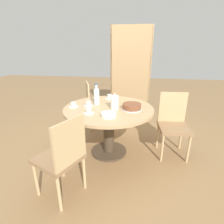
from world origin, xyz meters
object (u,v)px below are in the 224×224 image
(cake_main, at_px, (132,107))
(cup_b, at_px, (89,111))
(coffee_pot, at_px, (115,102))
(chair_c, at_px, (95,104))
(cup_c, at_px, (109,97))
(chair_a, at_px, (62,156))
(bookshelf, at_px, (130,76))
(water_bottle, at_px, (97,96))
(cup_d, at_px, (73,105))
(chair_b, at_px, (173,123))
(cup_a, at_px, (88,104))

(cake_main, relative_size, cup_b, 2.09)
(cake_main, bearing_deg, coffee_pot, -176.40)
(chair_c, height_order, cup_c, chair_c)
(chair_a, height_order, chair_c, same)
(bookshelf, xyz_separation_m, cup_b, (-0.43, -1.90, -0.18))
(chair_c, bearing_deg, coffee_pot, -172.56)
(chair_a, distance_m, cup_c, 1.39)
(cake_main, distance_m, cup_b, 0.59)
(coffee_pot, bearing_deg, water_bottle, 150.23)
(coffee_pot, bearing_deg, cup_d, -179.75)
(chair_a, height_order, cup_c, chair_a)
(chair_b, relative_size, bookshelf, 0.47)
(chair_b, bearing_deg, chair_c, 147.65)
(cup_d, bearing_deg, chair_b, 7.55)
(chair_b, bearing_deg, cake_main, -168.64)
(water_bottle, bearing_deg, chair_b, 1.04)
(coffee_pot, relative_size, cup_b, 1.66)
(water_bottle, distance_m, cup_c, 0.37)
(cup_a, bearing_deg, chair_b, 5.24)
(cup_c, xyz_separation_m, cup_d, (-0.44, -0.50, 0.00))
(cup_d, bearing_deg, coffee_pot, 0.25)
(coffee_pot, relative_size, water_bottle, 0.73)
(chair_b, xyz_separation_m, cup_b, (-1.15, -0.41, 0.27))
(bookshelf, bearing_deg, cup_b, 77.36)
(bookshelf, distance_m, water_bottle, 1.56)
(chair_b, xyz_separation_m, chair_c, (-1.35, 0.71, 0.00))
(bookshelf, distance_m, cup_c, 1.22)
(chair_a, relative_size, coffee_pot, 4.10)
(bookshelf, relative_size, cup_b, 14.42)
(bookshelf, height_order, water_bottle, bookshelf)
(coffee_pot, distance_m, cake_main, 0.24)
(chair_a, distance_m, water_bottle, 1.08)
(chair_b, height_order, coffee_pot, coffee_pot)
(cake_main, distance_m, cup_a, 0.63)
(chair_c, distance_m, cup_c, 0.60)
(chair_c, bearing_deg, cake_main, -162.04)
(chair_c, height_order, cup_a, chair_c)
(chair_c, height_order, cup_d, chair_c)
(coffee_pot, bearing_deg, cup_c, 107.41)
(chair_b, xyz_separation_m, cup_c, (-1.00, 0.30, 0.27))
(coffee_pot, relative_size, cup_d, 1.66)
(coffee_pot, xyz_separation_m, cup_a, (-0.39, 0.07, -0.07))
(bookshelf, bearing_deg, chair_c, 50.88)
(chair_a, bearing_deg, cake_main, 166.72)
(water_bottle, height_order, cup_a, water_bottle)
(coffee_pot, xyz_separation_m, cup_c, (-0.15, 0.49, -0.07))
(water_bottle, bearing_deg, chair_c, 106.35)
(chair_a, relative_size, cup_c, 6.80)
(cup_c, bearing_deg, chair_c, 130.90)
(chair_a, height_order, cake_main, chair_a)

